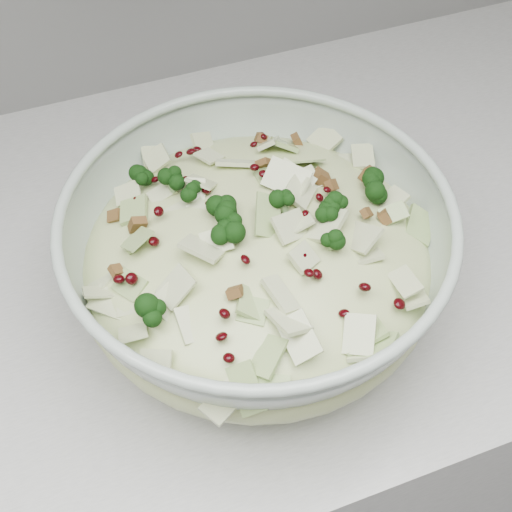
{
  "coord_description": "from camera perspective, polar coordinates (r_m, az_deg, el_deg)",
  "views": [
    {
      "loc": [
        -0.43,
        1.24,
        1.45
      ],
      "look_at": [
        -0.3,
        1.59,
        1.0
      ],
      "focal_mm": 50.0,
      "sensor_mm": 36.0,
      "label": 1
    }
  ],
  "objects": [
    {
      "name": "counter",
      "position": [
        1.18,
        11.98,
        -8.8
      ],
      "size": [
        3.6,
        0.6,
        0.9
      ],
      "primitive_type": "cube",
      "color": "beige",
      "rests_on": "floor"
    },
    {
      "name": "mixing_bowl",
      "position": [
        0.62,
        0.07,
        -0.36
      ],
      "size": [
        0.33,
        0.33,
        0.13
      ],
      "rotation": [
        0.0,
        0.0,
        -0.02
      ],
      "color": "#A1B1A4",
      "rests_on": "counter"
    },
    {
      "name": "salad",
      "position": [
        0.6,
        0.08,
        0.92
      ],
      "size": [
        0.38,
        0.38,
        0.13
      ],
      "rotation": [
        0.0,
        0.0,
        -0.31
      ],
      "color": "#C7D18F",
      "rests_on": "mixing_bowl"
    }
  ]
}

